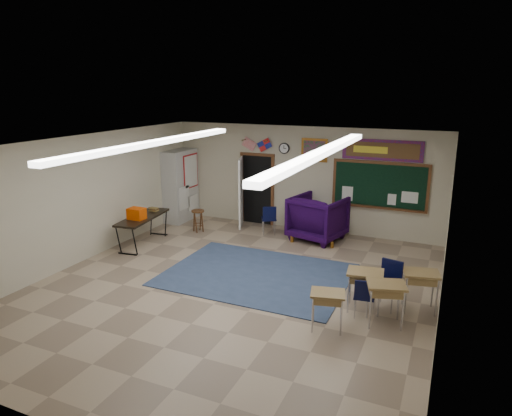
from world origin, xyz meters
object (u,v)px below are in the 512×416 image
at_px(wingback_armchair, 318,218).
at_px(student_desk_front_right, 420,289).
at_px(wooden_stool, 198,221).
at_px(folding_table, 143,229).
at_px(student_desk_front_left, 364,289).

xyz_separation_m(wingback_armchair, student_desk_front_right, (2.92, -3.23, -0.18)).
bearing_deg(student_desk_front_right, wooden_stool, 145.44).
bearing_deg(folding_table, student_desk_front_right, -15.18).
distance_m(student_desk_front_right, wooden_stool, 6.73).
bearing_deg(wingback_armchair, folding_table, 42.49).
height_order(student_desk_front_left, student_desk_front_right, student_desk_front_left).
distance_m(student_desk_front_left, folding_table, 6.23).
xyz_separation_m(wingback_armchair, folding_table, (-4.11, -2.28, -0.19)).
relative_size(wingback_armchair, student_desk_front_right, 1.73).
bearing_deg(student_desk_front_left, student_desk_front_right, 16.51).
distance_m(wingback_armchair, student_desk_front_left, 4.15).
height_order(wingback_armchair, folding_table, wingback_armchair).
xyz_separation_m(student_desk_front_right, wooden_stool, (-6.26, 2.48, -0.10)).
distance_m(folding_table, wooden_stool, 1.72).
bearing_deg(student_desk_front_left, wingback_armchair, 111.52).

